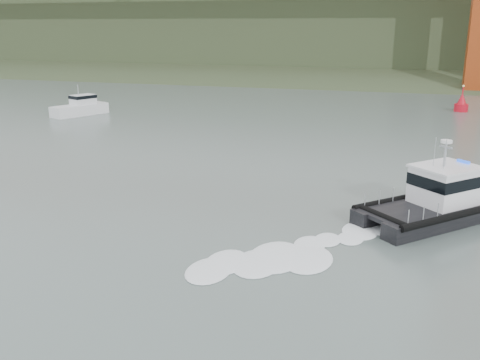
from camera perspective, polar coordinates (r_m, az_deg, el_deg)
name	(u,v)px	position (r m, az deg, el deg)	size (l,w,h in m)	color
ground	(187,288)	(22.44, -5.67, -11.40)	(400.00, 400.00, 0.00)	#465350
headlands	(378,39)	(144.01, 14.51, 14.37)	(500.00, 105.36, 27.12)	#324426
patrol_boat	(440,199)	(31.44, 20.54, -1.90)	(9.05, 9.28, 4.62)	black
motorboat	(81,107)	(67.28, -16.63, 7.46)	(4.75, 7.12, 3.73)	silver
nav_buoy	(461,104)	(72.68, 22.55, 7.49)	(1.67, 1.67, 3.47)	red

